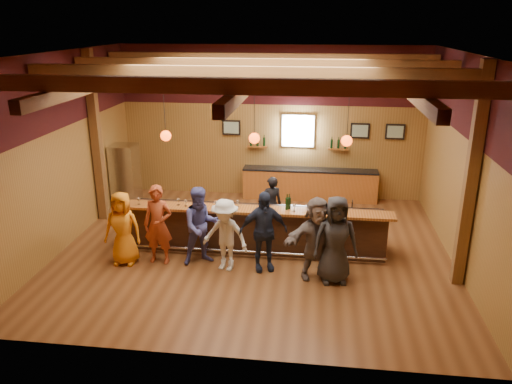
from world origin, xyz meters
TOP-DOWN VIEW (x-y plane):
  - room at (0.00, 0.06)m, footprint 9.04×9.00m
  - bar_counter at (0.02, 0.15)m, footprint 6.30×1.07m
  - back_bar_cabinet at (1.20, 3.72)m, footprint 4.00×0.52m
  - window at (0.80, 3.95)m, footprint 0.95×0.09m
  - framed_pictures at (1.67, 3.94)m, footprint 5.35×0.05m
  - wine_shelves at (0.80, 3.88)m, footprint 3.00×0.18m
  - pendant_lights at (0.00, 0.00)m, footprint 4.24×0.24m
  - stainless_fridge at (-4.10, 2.60)m, footprint 0.70×0.70m
  - customer_orange at (-2.79, -0.99)m, footprint 0.83×0.55m
  - customer_redvest at (-2.03, -0.85)m, footprint 0.68×0.47m
  - customer_denim at (-1.07, -0.76)m, footprint 1.07×0.98m
  - customer_white at (-0.50, -1.01)m, footprint 1.16×0.86m
  - customer_navy at (0.31, -0.91)m, footprint 1.13×0.74m
  - customer_brown at (1.44, -1.09)m, footprint 1.68×1.26m
  - customer_dark at (1.82, -1.25)m, footprint 0.98×0.72m
  - bartender at (0.29, 1.17)m, footprint 0.62×0.50m
  - ice_bucket at (0.26, -0.05)m, footprint 0.20×0.20m
  - bottle_a at (0.80, -0.06)m, footprint 0.08×0.08m
  - bottle_b at (0.76, -0.12)m, footprint 0.08×0.08m
  - glass_a at (-2.67, -0.22)m, footprint 0.08×0.08m
  - glass_b at (-1.75, -0.13)m, footprint 0.08×0.08m
  - glass_c at (-1.57, -0.19)m, footprint 0.07×0.07m
  - glass_d at (-0.86, -0.20)m, footprint 0.08×0.08m
  - glass_e at (-0.37, -0.10)m, footprint 0.08×0.08m
  - glass_f at (0.92, -0.20)m, footprint 0.08×0.08m
  - glass_g at (1.28, -0.21)m, footprint 0.08×0.08m
  - glass_h at (2.05, -0.19)m, footprint 0.09×0.09m

SIDE VIEW (x-z plane):
  - back_bar_cabinet at x=1.20m, z-range 0.00..0.95m
  - bar_counter at x=0.02m, z-range -0.03..1.08m
  - bartender at x=0.29m, z-range 0.00..1.46m
  - customer_white at x=-0.50m, z-range 0.00..1.61m
  - customer_orange at x=-2.79m, z-range 0.00..1.67m
  - customer_brown at x=1.44m, z-range 0.00..1.77m
  - customer_denim at x=-1.07m, z-range 0.00..1.77m
  - customer_navy at x=0.31m, z-range 0.00..1.78m
  - customer_redvest at x=-2.03m, z-range 0.00..1.79m
  - stainless_fridge at x=-4.10m, z-range 0.00..1.80m
  - customer_dark at x=1.82m, z-range 0.00..1.86m
  - ice_bucket at x=0.26m, z-range 1.11..1.32m
  - glass_c at x=-1.57m, z-range 1.14..1.31m
  - glass_a at x=-2.67m, z-range 1.15..1.32m
  - glass_b at x=-1.75m, z-range 1.15..1.32m
  - glass_e at x=-0.37m, z-range 1.15..1.32m
  - glass_d at x=-0.86m, z-range 1.15..1.32m
  - glass_f at x=0.92m, z-range 1.15..1.33m
  - glass_g at x=1.28m, z-range 1.15..1.34m
  - bottle_a at x=0.80m, z-range 1.07..1.43m
  - glass_h at x=2.05m, z-range 1.15..1.35m
  - bottle_b at x=0.76m, z-range 1.07..1.44m
  - wine_shelves at x=0.80m, z-range 1.47..1.77m
  - window at x=0.80m, z-range 1.57..2.52m
  - framed_pictures at x=1.67m, z-range 1.88..2.33m
  - pendant_lights at x=0.00m, z-range 2.02..3.39m
  - room at x=0.00m, z-range 0.95..5.47m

